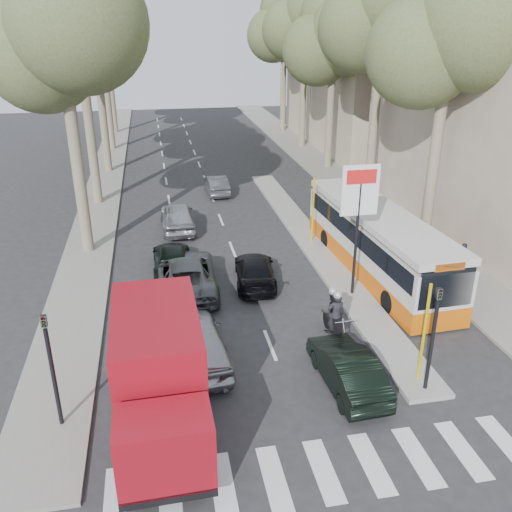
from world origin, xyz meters
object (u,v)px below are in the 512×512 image
(red_truck, at_px, (159,374))
(city_bus, at_px, (377,240))
(motorcycle, at_px, (334,314))
(dark_hatchback, at_px, (347,368))
(silver_hatchback, at_px, (197,341))

(red_truck, relative_size, city_bus, 0.55)
(motorcycle, bearing_deg, red_truck, -153.12)
(dark_hatchback, relative_size, city_bus, 0.35)
(city_bus, height_order, motorcycle, city_bus)
(city_bus, bearing_deg, motorcycle, -129.52)
(dark_hatchback, xyz_separation_m, motorcycle, (0.53, 2.94, 0.22))
(silver_hatchback, xyz_separation_m, red_truck, (-1.28, -2.97, 0.96))
(dark_hatchback, height_order, city_bus, city_bus)
(dark_hatchback, bearing_deg, motorcycle, -102.94)
(red_truck, distance_m, city_bus, 13.07)
(motorcycle, bearing_deg, silver_hatchback, -175.61)
(silver_hatchback, distance_m, dark_hatchback, 5.00)
(dark_hatchback, xyz_separation_m, city_bus, (4.15, 7.83, 0.90))
(red_truck, xyz_separation_m, motorcycle, (6.26, 3.65, -0.86))
(red_truck, bearing_deg, silver_hatchback, 65.71)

